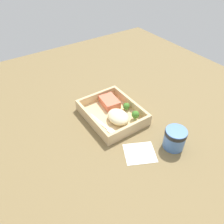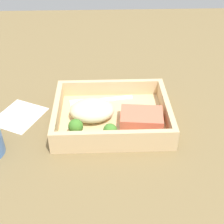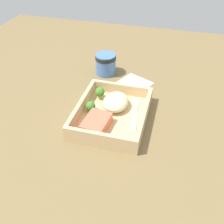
% 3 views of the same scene
% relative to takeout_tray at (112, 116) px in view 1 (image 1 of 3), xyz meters
% --- Properties ---
extents(ground_plane, '(1.60, 1.60, 0.02)m').
position_rel_takeout_tray_xyz_m(ground_plane, '(0.00, 0.00, -0.02)').
color(ground_plane, brown).
extents(takeout_tray, '(0.26, 0.21, 0.01)m').
position_rel_takeout_tray_xyz_m(takeout_tray, '(0.00, 0.00, 0.00)').
color(takeout_tray, '#D2B17E').
rests_on(takeout_tray, ground_plane).
extents(tray_rim, '(0.26, 0.21, 0.04)m').
position_rel_takeout_tray_xyz_m(tray_rim, '(0.00, 0.00, 0.03)').
color(tray_rim, '#D2B17E').
rests_on(tray_rim, takeout_tray).
extents(salmon_fillet, '(0.10, 0.08, 0.03)m').
position_rel_takeout_tray_xyz_m(salmon_fillet, '(-0.06, 0.03, 0.02)').
color(salmon_fillet, '#E16B4D').
rests_on(salmon_fillet, takeout_tray).
extents(mashed_potatoes, '(0.10, 0.08, 0.04)m').
position_rel_takeout_tray_xyz_m(mashed_potatoes, '(0.05, -0.00, 0.03)').
color(mashed_potatoes, beige).
rests_on(mashed_potatoes, takeout_tray).
extents(broccoli_floret_1, '(0.03, 0.03, 0.04)m').
position_rel_takeout_tray_xyz_m(broccoli_floret_1, '(0.08, 0.06, 0.03)').
color(broccoli_floret_1, '#84A75C').
rests_on(broccoli_floret_1, takeout_tray).
extents(broccoli_floret_2, '(0.03, 0.03, 0.03)m').
position_rel_takeout_tray_xyz_m(broccoli_floret_2, '(0.01, 0.07, 0.02)').
color(broccoli_floret_2, '#82A467').
rests_on(broccoli_floret_2, takeout_tray).
extents(fork, '(0.16, 0.04, 0.00)m').
position_rel_takeout_tray_xyz_m(fork, '(0.03, -0.07, 0.01)').
color(fork, white).
rests_on(fork, takeout_tray).
extents(paper_cup, '(0.08, 0.08, 0.08)m').
position_rel_takeout_tray_xyz_m(paper_cup, '(0.26, 0.10, 0.04)').
color(paper_cup, '#4C76B7').
rests_on(paper_cup, ground_plane).
extents(receipt_slip, '(0.14, 0.14, 0.00)m').
position_rel_takeout_tray_xyz_m(receipt_slip, '(0.22, -0.03, -0.00)').
color(receipt_slip, white).
rests_on(receipt_slip, ground_plane).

